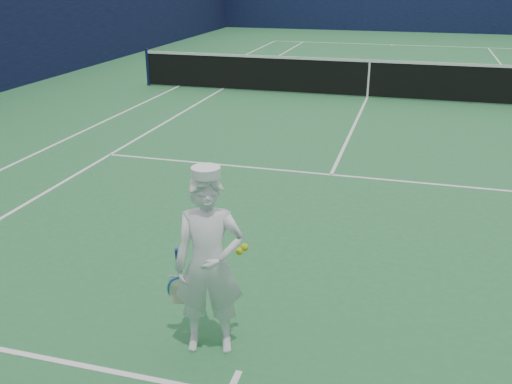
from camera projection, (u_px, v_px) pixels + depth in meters
ground at (367, 98)px, 15.26m from camera, size 80.00×80.00×0.00m
court_markings at (367, 97)px, 15.26m from camera, size 11.03×23.83×0.01m
windscreen_fence at (373, 20)px, 14.53m from camera, size 20.12×36.12×4.00m
tennis_net at (369, 77)px, 15.06m from camera, size 12.88×0.09×1.07m
tennis_player at (209, 264)px, 4.90m from camera, size 0.82×0.55×1.72m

